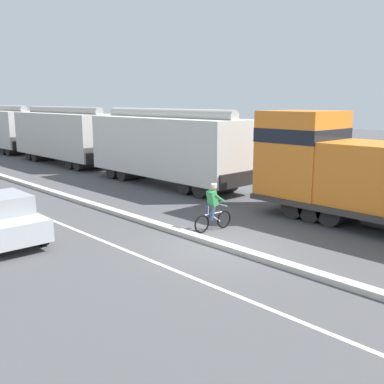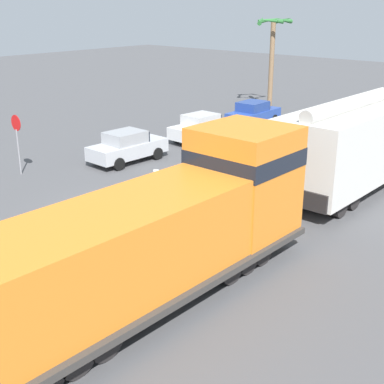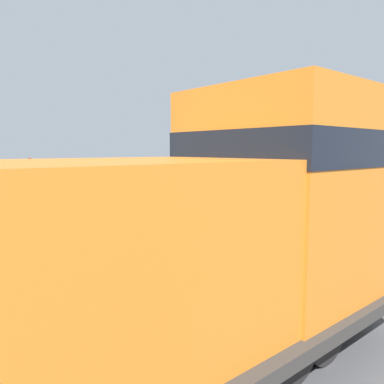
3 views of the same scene
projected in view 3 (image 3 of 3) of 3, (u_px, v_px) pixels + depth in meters
The scene contains 10 objects.
ground_plane at pixel (95, 263), 10.66m from camera, with size 120.00×120.00×0.00m, color #4C4C4F.
median_curb at pixel (239, 231), 14.49m from camera, with size 0.36×36.00×0.16m, color beige.
lane_stripe at pixel (198, 224), 16.32m from camera, with size 0.14×36.00×0.01m, color silver.
locomotive at pixel (95, 274), 4.31m from camera, with size 3.10×11.61×4.20m.
parked_car_silver at pixel (153, 201), 17.64m from camera, with size 1.92×4.24×1.62m.
parked_car_white at pixel (239, 192), 21.39m from camera, with size 1.98×4.27×1.62m.
parked_car_blue at pixel (293, 186), 24.90m from camera, with size 1.93×4.25×1.62m.
cyclist at pixel (159, 235), 10.59m from camera, with size 1.71×0.49×1.71m.
stop_sign at pixel (31, 178), 16.16m from camera, with size 0.76×0.08×2.88m.
palm_tree_near at pixel (310, 128), 29.88m from camera, with size 2.64×2.70×6.86m.
Camera 3 is at (9.70, -4.56, 3.22)m, focal length 35.00 mm.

